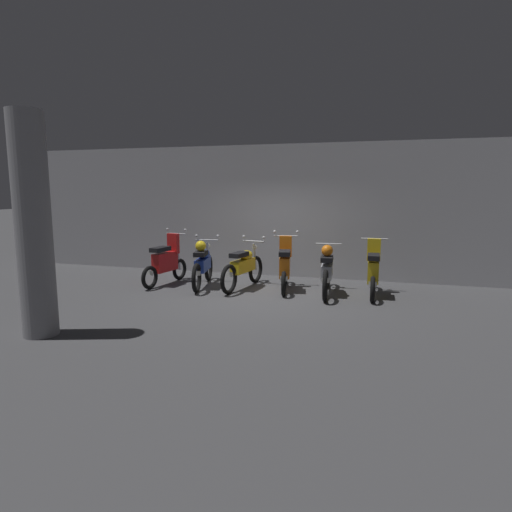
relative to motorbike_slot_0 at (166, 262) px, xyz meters
name	(u,v)px	position (x,y,z in m)	size (l,w,h in m)	color
ground_plane	(255,296)	(2.36, -0.61, -0.53)	(80.00, 80.00, 0.00)	#424244
back_wall	(282,211)	(2.36, 1.86, 1.14)	(16.00, 0.30, 3.34)	#ADADB2
motorbike_slot_0	(166,262)	(0.00, 0.00, 0.00)	(0.58, 1.67, 1.29)	black
motorbike_slot_1	(203,264)	(0.94, 0.00, 0.00)	(0.62, 1.93, 1.15)	black
motorbike_slot_2	(244,267)	(1.89, 0.10, -0.04)	(0.59, 1.94, 1.15)	black
motorbike_slot_3	(285,266)	(2.82, 0.20, 0.00)	(0.58, 1.67, 1.29)	black
motorbike_slot_4	(327,270)	(3.77, 0.05, 0.00)	(0.56, 1.95, 1.08)	black
motorbike_slot_5	(373,271)	(4.72, 0.18, 0.00)	(0.56, 1.68, 1.18)	black
support_pillar	(33,226)	(-0.11, -3.86, 1.14)	(0.52, 0.52, 3.34)	gray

